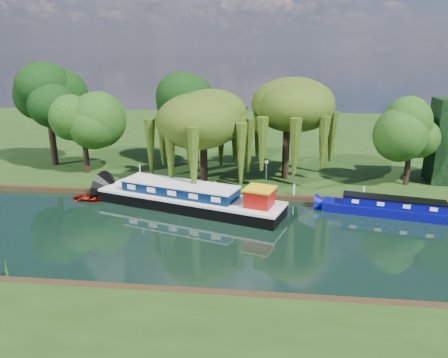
# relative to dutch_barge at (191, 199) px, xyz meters

# --- Properties ---
(ground) EXTENTS (120.00, 120.00, 0.00)m
(ground) POSITION_rel_dutch_barge_xyz_m (5.68, -5.27, -0.84)
(ground) COLOR black
(far_bank) EXTENTS (120.00, 52.00, 0.45)m
(far_bank) POSITION_rel_dutch_barge_xyz_m (5.68, 28.73, -0.62)
(far_bank) COLOR #1A310D
(far_bank) RESTS_ON ground
(dutch_barge) EXTENTS (16.45, 8.36, 3.40)m
(dutch_barge) POSITION_rel_dutch_barge_xyz_m (0.00, 0.00, 0.00)
(dutch_barge) COLOR black
(dutch_barge) RESTS_ON ground
(narrowboat) EXTENTS (11.15, 4.06, 1.61)m
(narrowboat) POSITION_rel_dutch_barge_xyz_m (16.42, 0.20, -0.27)
(narrowboat) COLOR #060663
(narrowboat) RESTS_ON ground
(red_dinghy) EXTENTS (3.22, 2.62, 0.59)m
(red_dinghy) POSITION_rel_dutch_barge_xyz_m (-9.33, 0.98, -0.84)
(red_dinghy) COLOR maroon
(red_dinghy) RESTS_ON ground
(willow_left) EXTENTS (6.98, 6.98, 8.36)m
(willow_left) POSITION_rel_dutch_barge_xyz_m (0.29, 5.45, 5.68)
(willow_left) COLOR black
(willow_left) RESTS_ON far_bank
(willow_right) EXTENTS (7.32, 7.32, 8.91)m
(willow_right) POSITION_rel_dutch_barge_xyz_m (8.01, 8.23, 6.11)
(willow_right) COLOR black
(willow_right) RESTS_ON far_bank
(tree_far_left) EXTENTS (4.97, 4.97, 8.00)m
(tree_far_left) POSITION_rel_dutch_barge_xyz_m (-12.41, 8.00, 5.09)
(tree_far_left) COLOR black
(tree_far_left) RESTS_ON far_bank
(tree_far_back) EXTENTS (5.94, 5.94, 9.99)m
(tree_far_back) POSITION_rel_dutch_barge_xyz_m (-17.31, 10.71, 6.56)
(tree_far_back) COLOR black
(tree_far_back) RESTS_ON far_bank
(tree_far_mid) EXTENTS (5.59, 5.59, 9.15)m
(tree_far_mid) POSITION_rel_dutch_barge_xyz_m (-1.83, 13.11, 5.91)
(tree_far_mid) COLOR black
(tree_far_mid) RESTS_ON far_bank
(tree_far_right) EXTENTS (4.36, 4.36, 7.14)m
(tree_far_right) POSITION_rel_dutch_barge_xyz_m (19.39, 7.42, 4.53)
(tree_far_right) COLOR black
(tree_far_right) RESTS_ON far_bank
(lamppost) EXTENTS (0.36, 0.36, 2.56)m
(lamppost) POSITION_rel_dutch_barge_xyz_m (6.18, 5.23, 1.58)
(lamppost) COLOR silver
(lamppost) RESTS_ON far_bank
(mooring_posts) EXTENTS (19.16, 0.16, 1.00)m
(mooring_posts) POSITION_rel_dutch_barge_xyz_m (5.18, 3.13, 0.11)
(mooring_posts) COLOR silver
(mooring_posts) RESTS_ON far_bank
(reeds_near) EXTENTS (33.70, 1.50, 1.10)m
(reeds_near) POSITION_rel_dutch_barge_xyz_m (12.56, -12.85, -0.29)
(reeds_near) COLOR #1B4312
(reeds_near) RESTS_ON ground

